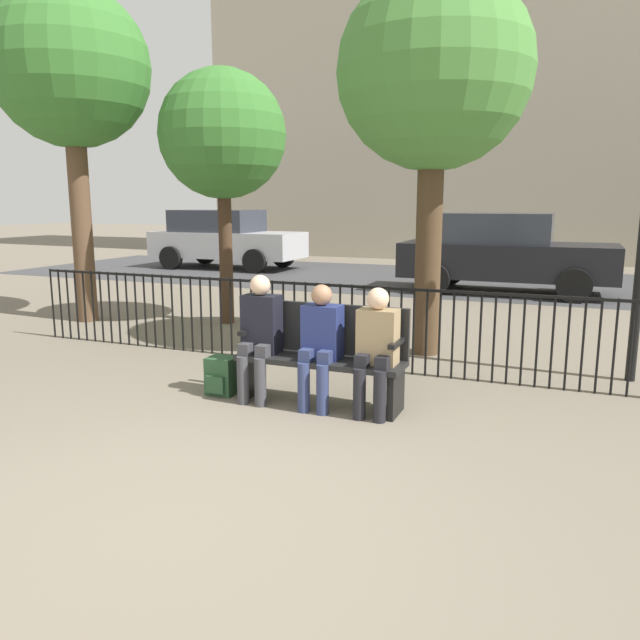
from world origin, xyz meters
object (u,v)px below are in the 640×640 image
(park_bench, at_px, (323,352))
(parked_car_0, at_px, (225,238))
(tree_0, at_px, (223,136))
(tree_2, at_px, (434,75))
(parked_car_1, at_px, (503,252))
(seated_person_1, at_px, (320,340))
(seated_person_2, at_px, (376,345))
(seated_person_0, at_px, (259,331))
(tree_1, at_px, (71,70))
(backpack, at_px, (222,376))

(park_bench, relative_size, parked_car_0, 0.37)
(tree_0, relative_size, parked_car_0, 0.89)
(tree_2, height_order, parked_car_1, tree_2)
(seated_person_1, bearing_deg, seated_person_2, -0.01)
(tree_2, bearing_deg, parked_car_1, 87.17)
(tree_0, bearing_deg, tree_2, -13.96)
(seated_person_0, distance_m, parked_car_1, 8.25)
(tree_0, height_order, tree_2, tree_2)
(tree_0, xyz_separation_m, parked_car_1, (3.56, 4.93, -1.95))
(tree_0, bearing_deg, seated_person_0, -55.12)
(park_bench, distance_m, seated_person_0, 0.63)
(tree_0, distance_m, tree_1, 2.43)
(tree_1, relative_size, parked_car_1, 1.18)
(seated_person_1, bearing_deg, tree_2, 79.77)
(seated_person_2, relative_size, parked_car_1, 0.27)
(seated_person_0, relative_size, tree_1, 0.24)
(park_bench, relative_size, seated_person_0, 1.31)
(park_bench, distance_m, tree_1, 6.39)
(park_bench, bearing_deg, parked_car_0, 124.75)
(backpack, height_order, tree_2, tree_2)
(park_bench, relative_size, seated_person_1, 1.38)
(seated_person_1, bearing_deg, parked_car_1, 84.98)
(parked_car_0, bearing_deg, tree_1, -75.12)
(seated_person_1, distance_m, backpack, 1.13)
(seated_person_0, bearing_deg, park_bench, 12.26)
(seated_person_2, distance_m, tree_0, 5.13)
(tree_0, height_order, parked_car_0, tree_0)
(backpack, bearing_deg, tree_2, 58.34)
(backpack, bearing_deg, tree_1, 147.39)
(seated_person_0, relative_size, seated_person_1, 1.05)
(park_bench, bearing_deg, tree_0, 132.54)
(tree_2, height_order, parked_car_0, tree_2)
(seated_person_2, bearing_deg, parked_car_1, 88.63)
(tree_1, bearing_deg, seated_person_0, -30.11)
(parked_car_0, bearing_deg, seated_person_1, -55.51)
(seated_person_0, distance_m, seated_person_2, 1.13)
(seated_person_1, relative_size, backpack, 3.07)
(seated_person_0, bearing_deg, parked_car_1, 80.73)
(parked_car_0, xyz_separation_m, parked_car_1, (7.73, -2.07, 0.00))
(park_bench, xyz_separation_m, tree_1, (-4.95, 2.40, 3.25))
(backpack, distance_m, parked_car_0, 11.84)
(tree_0, xyz_separation_m, tree_1, (-2.13, -0.67, 0.94))
(seated_person_0, height_order, tree_1, tree_1)
(tree_1, bearing_deg, park_bench, -25.88)
(tree_1, bearing_deg, backpack, -32.61)
(tree_2, relative_size, parked_car_0, 1.06)
(tree_2, distance_m, parked_car_0, 11.07)
(tree_0, height_order, parked_car_1, tree_0)
(park_bench, distance_m, tree_2, 3.61)
(seated_person_1, relative_size, parked_car_0, 0.27)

